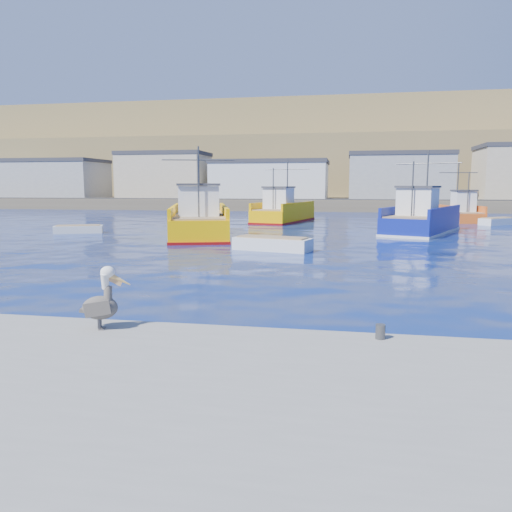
% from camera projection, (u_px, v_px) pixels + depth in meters
% --- Properties ---
extents(ground, '(260.00, 260.00, 0.00)m').
position_uv_depth(ground, '(263.00, 314.00, 14.08)').
color(ground, '#071558').
rests_on(ground, ground).
extents(dock, '(70.00, 12.00, 0.50)m').
position_uv_depth(dock, '(122.00, 504.00, 5.28)').
color(dock, slate).
rests_on(dock, ground).
extents(dock_bollards, '(36.20, 0.20, 0.30)m').
position_uv_depth(dock_bollards, '(264.00, 326.00, 10.57)').
color(dock_bollards, '#4C4C4C').
rests_on(dock_bollards, dock).
extents(far_shore, '(200.00, 81.00, 24.00)m').
position_uv_depth(far_shore, '(339.00, 163.00, 119.22)').
color(far_shore, brown).
rests_on(far_shore, ground).
extents(trawler_yellow_a, '(7.03, 12.30, 6.56)m').
position_uv_depth(trawler_yellow_a, '(199.00, 222.00, 35.83)').
color(trawler_yellow_a, '#FDB400').
rests_on(trawler_yellow_a, ground).
extents(trawler_yellow_b, '(5.71, 10.61, 6.36)m').
position_uv_depth(trawler_yellow_b, '(283.00, 212.00, 50.43)').
color(trawler_yellow_b, '#FDB400').
rests_on(trawler_yellow_b, ground).
extents(trawler_blue, '(7.36, 11.10, 6.41)m').
position_uv_depth(trawler_blue, '(421.00, 220.00, 38.43)').
color(trawler_blue, navy).
rests_on(trawler_blue, ground).
extents(boat_orange, '(3.89, 7.67, 5.96)m').
position_uv_depth(boat_orange, '(460.00, 212.00, 50.73)').
color(boat_orange, '#D5571B').
rests_on(boat_orange, ground).
extents(skiff_left, '(3.74, 2.56, 0.77)m').
position_uv_depth(skiff_left, '(79.00, 230.00, 38.30)').
color(skiff_left, silver).
rests_on(skiff_left, ground).
extents(skiff_mid, '(4.61, 2.62, 0.95)m').
position_uv_depth(skiff_mid, '(272.00, 245.00, 28.03)').
color(skiff_mid, silver).
rests_on(skiff_mid, ground).
extents(skiff_far, '(3.80, 3.55, 0.84)m').
position_uv_depth(skiff_far, '(497.00, 222.00, 46.53)').
color(skiff_far, silver).
rests_on(skiff_far, ground).
extents(pelican, '(1.11, 0.66, 1.38)m').
position_uv_depth(pelican, '(102.00, 302.00, 10.80)').
color(pelican, '#595451').
rests_on(pelican, dock).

